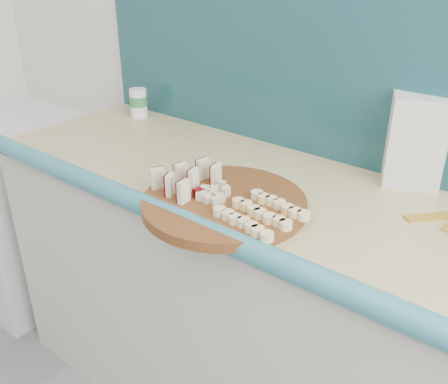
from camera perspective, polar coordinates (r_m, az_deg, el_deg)
name	(u,v)px	position (r m, az deg, el deg)	size (l,w,h in m)	color
kitchen_counter	(311,337)	(1.59, 9.96, -15.98)	(2.20, 0.63, 0.91)	beige
backsplash	(383,87)	(1.49, 17.76, 11.33)	(2.20, 0.02, 0.50)	teal
porcelain_fixture	(27,202)	(2.57, -21.62, -1.09)	(0.70, 0.72, 0.84)	white
cutting_board	(224,204)	(1.28, 0.00, -1.33)	(0.42, 0.42, 0.03)	#4F2E11
apple_wedges	(186,178)	(1.32, -4.35, 1.56)	(0.13, 0.17, 0.06)	beige
apple_chunks	(217,192)	(1.28, -0.81, 0.02)	(0.07, 0.07, 0.02)	beige
banana_slices	(261,214)	(1.19, 4.29, -2.49)	(0.20, 0.18, 0.02)	#FFE19B
flour_bag	(416,141)	(1.46, 21.08, 5.41)	(0.15, 0.11, 0.25)	silver
canister	(138,103)	(1.98, -9.75, 10.05)	(0.07, 0.07, 0.11)	white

